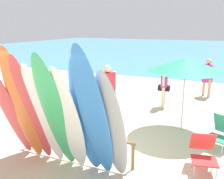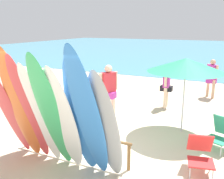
{
  "view_description": "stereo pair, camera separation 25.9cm",
  "coord_description": "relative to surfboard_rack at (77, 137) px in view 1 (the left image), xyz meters",
  "views": [
    {
      "loc": [
        2.85,
        -4.57,
        2.95
      ],
      "look_at": [
        0.0,
        2.0,
        1.14
      ],
      "focal_mm": 40.87,
      "sensor_mm": 36.0,
      "label": 1
    },
    {
      "loc": [
        3.08,
        -4.46,
        2.95
      ],
      "look_at": [
        0.0,
        2.0,
        1.14
      ],
      "focal_mm": 40.87,
      "sensor_mm": 36.0,
      "label": 2
    }
  ],
  "objects": [
    {
      "name": "surfboard_blue_6",
      "position": [
        0.63,
        -0.64,
        0.78
      ],
      "size": [
        0.63,
        0.91,
        2.55
      ],
      "primitive_type": "ellipsoid",
      "rotation": [
        0.31,
        0.0,
        0.08
      ],
      "color": "#337AD1",
      "rests_on": "ground"
    },
    {
      "name": "surfboard_orange_1",
      "position": [
        -0.84,
        -0.71,
        0.82
      ],
      "size": [
        0.63,
        0.98,
        2.62
      ],
      "primitive_type": "ellipsoid",
      "rotation": [
        0.32,
        0.0,
        0.09
      ],
      "color": "orange",
      "rests_on": "ground"
    },
    {
      "name": "beach_chair_red",
      "position": [
        2.99,
        1.84,
        -0.06
      ],
      "size": [
        0.72,
        0.81,
        0.83
      ],
      "rotation": [
        0.0,
        0.0,
        -0.4
      ],
      "color": "#B7B7BC",
      "rests_on": "ground"
    },
    {
      "name": "beachgoer_strolling",
      "position": [
        1.0,
        4.5,
        0.45
      ],
      "size": [
        0.42,
        0.61,
        1.62
      ],
      "rotation": [
        0.0,
        0.0,
        1.65
      ],
      "color": "beige",
      "rests_on": "ground"
    },
    {
      "name": "beach_chair_blue",
      "position": [
        2.67,
        0.61,
        -0.07
      ],
      "size": [
        0.65,
        0.84,
        0.79
      ],
      "rotation": [
        0.0,
        0.0,
        0.22
      ],
      "color": "#B7B7BC",
      "rests_on": "ground"
    },
    {
      "name": "beach_umbrella",
      "position": [
        1.95,
        2.51,
        1.43
      ],
      "size": [
        2.08,
        2.08,
        2.1
      ],
      "color": "silver",
      "rests_on": "ground"
    },
    {
      "name": "surfboard_red_0",
      "position": [
        -1.24,
        -0.67,
        0.67
      ],
      "size": [
        0.59,
        0.97,
        2.31
      ],
      "primitive_type": "ellipsoid",
      "rotation": [
        0.37,
        0.0,
        -0.09
      ],
      "color": "#D13D42",
      "rests_on": "ground"
    },
    {
      "name": "surfboard_red_2",
      "position": [
        -0.62,
        -0.68,
        0.75
      ],
      "size": [
        0.47,
        0.96,
        2.48
      ],
      "primitive_type": "ellipsoid",
      "rotation": [
        0.34,
        0.0,
        -0.0
      ],
      "color": "#D13D42",
      "rests_on": "ground"
    },
    {
      "name": "surfboard_white_3",
      "position": [
        -0.33,
        -0.68,
        0.67
      ],
      "size": [
        0.6,
        0.94,
        2.32
      ],
      "primitive_type": "ellipsoid",
      "rotation": [
        0.35,
        0.0,
        -0.1
      ],
      "color": "white",
      "rests_on": "ground"
    },
    {
      "name": "surfboard_grey_8",
      "position": [
        1.15,
        -0.64,
        0.66
      ],
      "size": [
        0.59,
        0.91,
        2.29
      ],
      "primitive_type": "ellipsoid",
      "rotation": [
        0.34,
        0.0,
        -0.08
      ],
      "color": "#999EA3",
      "rests_on": "ground"
    },
    {
      "name": "surfboard_rack",
      "position": [
        0.0,
        0.0,
        0.0
      ],
      "size": [
        2.8,
        0.07,
        0.62
      ],
      "color": "brown",
      "rests_on": "ground"
    },
    {
      "name": "ocean_water",
      "position": [
        0.0,
        29.69,
        -0.48
      ],
      "size": [
        60.0,
        40.0,
        0.02
      ],
      "primitive_type": "cube",
      "color": "teal",
      "rests_on": "ground"
    },
    {
      "name": "surfboard_blue_7",
      "position": [
        0.86,
        -0.78,
        0.87
      ],
      "size": [
        0.61,
        1.1,
        2.71
      ],
      "primitive_type": "ellipsoid",
      "rotation": [
        0.36,
        0.0,
        -0.06
      ],
      "color": "#337AD1",
      "rests_on": "ground"
    },
    {
      "name": "ground",
      "position": [
        0.0,
        14.0,
        -0.49
      ],
      "size": [
        60.0,
        60.0,
        0.0
      ],
      "primitive_type": "plane",
      "color": "beige"
    },
    {
      "name": "surfboard_green_4",
      "position": [
        0.01,
        -0.76,
        0.78
      ],
      "size": [
        0.55,
        1.07,
        2.54
      ],
      "primitive_type": "ellipsoid",
      "rotation": [
        0.37,
        0.0,
        0.02
      ],
      "color": "#38B266",
      "rests_on": "ground"
    },
    {
      "name": "beachgoer_by_water",
      "position": [
        -0.43,
        2.63,
        0.52
      ],
      "size": [
        0.46,
        0.57,
        1.75
      ],
      "rotation": [
        0.0,
        0.0,
        4.14
      ],
      "color": "beige",
      "rests_on": "ground"
    },
    {
      "name": "surfboard_white_5",
      "position": [
        0.27,
        -0.7,
        0.67
      ],
      "size": [
        0.57,
        0.9,
        2.31
      ],
      "primitive_type": "ellipsoid",
      "rotation": [
        0.34,
        0.0,
        -0.03
      ],
      "color": "white",
      "rests_on": "ground"
    },
    {
      "name": "beachgoer_photographing",
      "position": [
        2.35,
        6.64,
        0.44
      ],
      "size": [
        0.47,
        0.45,
        1.61
      ],
      "rotation": [
        0.0,
        0.0,
        2.39
      ],
      "color": "tan",
      "rests_on": "ground"
    }
  ]
}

